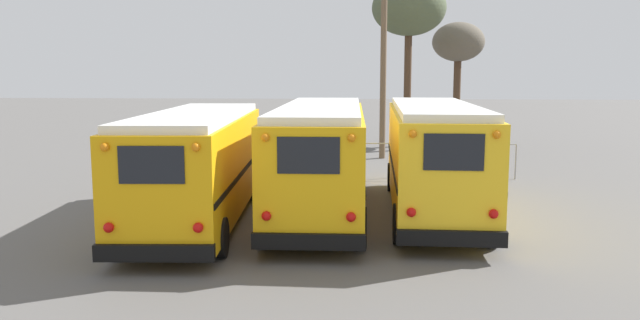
# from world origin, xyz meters

# --- Properties ---
(ground_plane) EXTENTS (160.00, 160.00, 0.00)m
(ground_plane) POSITION_xyz_m (0.00, 0.00, 0.00)
(ground_plane) COLOR #5B5956
(school_bus_0) EXTENTS (3.10, 9.68, 3.16)m
(school_bus_0) POSITION_xyz_m (-3.38, -0.90, 1.71)
(school_bus_0) COLOR #E5A00C
(school_bus_0) RESTS_ON ground
(school_bus_1) EXTENTS (2.73, 10.97, 3.27)m
(school_bus_1) POSITION_xyz_m (0.00, 0.80, 1.78)
(school_bus_1) COLOR #EAAA0F
(school_bus_1) RESTS_ON ground
(school_bus_2) EXTENTS (2.73, 9.75, 3.32)m
(school_bus_2) POSITION_xyz_m (3.38, 0.68, 1.80)
(school_bus_2) COLOR yellow
(school_bus_2) RESTS_ON ground
(utility_pole) EXTENTS (1.80, 0.30, 9.49)m
(utility_pole) POSITION_xyz_m (2.26, 12.82, 4.89)
(utility_pole) COLOR brown
(utility_pole) RESTS_ON ground
(bare_tree_0) EXTENTS (3.96, 3.96, 9.12)m
(bare_tree_0) POSITION_xyz_m (3.69, 16.26, 7.54)
(bare_tree_0) COLOR #473323
(bare_tree_0) RESTS_ON ground
(bare_tree_1) EXTENTS (3.06, 3.06, 7.15)m
(bare_tree_1) POSITION_xyz_m (6.87, 19.70, 5.85)
(bare_tree_1) COLOR #473323
(bare_tree_1) RESTS_ON ground
(fence_line) EXTENTS (14.81, 0.06, 1.42)m
(fence_line) POSITION_xyz_m (0.00, 7.05, 0.98)
(fence_line) COLOR #939399
(fence_line) RESTS_ON ground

